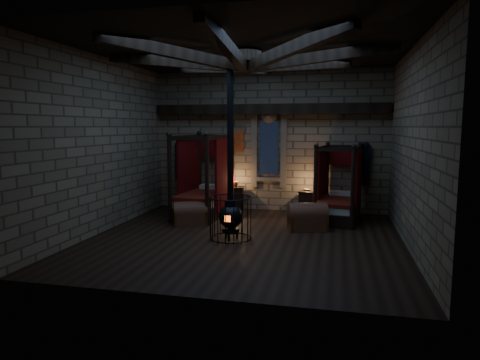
% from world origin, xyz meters
% --- Properties ---
extents(room, '(7.02, 7.02, 4.29)m').
position_xyz_m(room, '(-0.00, 0.09, 3.74)').
color(room, black).
rests_on(room, ground).
extents(bed_left, '(1.30, 2.27, 2.29)m').
position_xyz_m(bed_left, '(-1.66, 2.22, 0.57)').
color(bed_left, black).
rests_on(bed_left, ground).
extents(bed_right, '(1.27, 2.05, 2.02)m').
position_xyz_m(bed_right, '(2.08, 2.45, 0.50)').
color(bed_right, black).
rests_on(bed_right, ground).
extents(trunk_left, '(0.99, 0.84, 0.62)m').
position_xyz_m(trunk_left, '(-1.67, 1.04, 0.28)').
color(trunk_left, brown).
rests_on(trunk_left, ground).
extents(trunk_right, '(1.06, 0.83, 0.69)m').
position_xyz_m(trunk_right, '(1.33, 1.17, 0.30)').
color(trunk_right, brown).
rests_on(trunk_right, ground).
extents(nightstand_left, '(0.51, 0.49, 0.91)m').
position_xyz_m(nightstand_left, '(-0.92, 3.07, 0.38)').
color(nightstand_left, black).
rests_on(nightstand_left, ground).
extents(nightstand_right, '(0.50, 0.49, 0.75)m').
position_xyz_m(nightstand_right, '(1.19, 3.01, 0.35)').
color(nightstand_right, black).
rests_on(nightstand_right, ground).
extents(stove, '(0.96, 0.96, 4.05)m').
position_xyz_m(stove, '(-0.29, -0.16, 0.60)').
color(stove, black).
rests_on(stove, ground).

